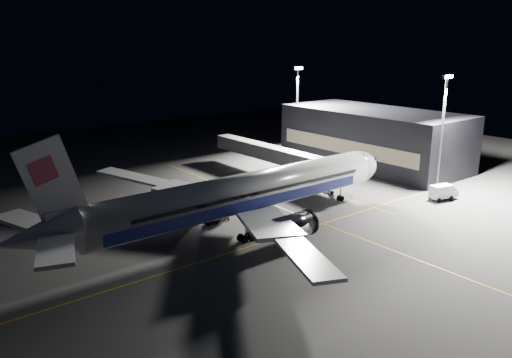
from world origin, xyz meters
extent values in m
plane|color=#4C4C4F|center=(0.00, 0.00, 0.00)|extent=(200.00, 200.00, 0.00)
cube|color=gold|center=(10.00, 0.00, 0.01)|extent=(0.25, 80.00, 0.01)
cube|color=gold|center=(0.00, -6.00, 0.01)|extent=(70.00, 0.25, 0.01)
cube|color=gold|center=(22.00, 10.00, 0.01)|extent=(0.25, 40.00, 0.01)
cylinder|color=silver|center=(0.00, 0.00, 5.30)|extent=(48.00, 5.60, 5.60)
ellipsoid|color=silver|center=(24.00, 0.00, 5.30)|extent=(8.96, 5.60, 5.60)
cube|color=black|center=(26.30, 0.00, 6.30)|extent=(2.20, 3.40, 0.90)
cone|color=silver|center=(-28.50, 0.00, 5.60)|extent=(9.00, 5.49, 5.49)
cube|color=navy|center=(-1.00, 2.78, 4.40)|extent=(42.24, 0.25, 1.50)
cube|color=navy|center=(-1.00, -2.78, 4.40)|extent=(42.24, 0.25, 1.50)
cube|color=silver|center=(-2.50, 8.00, 3.70)|extent=(11.36, 15.23, 1.53)
cube|color=silver|center=(-2.50, -8.00, 3.70)|extent=(11.36, 15.23, 1.53)
cube|color=silver|center=(-7.50, 20.50, 4.57)|extent=(8.57, 13.22, 1.31)
cube|color=silver|center=(-7.50, -20.50, 4.57)|extent=(8.57, 13.22, 1.31)
cube|color=silver|center=(-28.00, 5.20, 5.90)|extent=(6.20, 9.67, 0.45)
cube|color=silver|center=(-28.00, -5.20, 5.90)|extent=(6.20, 9.67, 0.45)
cube|color=white|center=(-26.20, 0.00, 11.50)|extent=(7.53, 0.40, 10.28)
cube|color=#D4486F|center=(-27.00, 0.00, 12.90)|extent=(3.22, 0.55, 3.22)
cylinder|color=#B7B7BF|center=(1.20, 9.00, 2.55)|extent=(5.60, 3.40, 3.40)
cylinder|color=#B7B7BF|center=(1.20, -9.00, 2.55)|extent=(5.60, 3.40, 3.40)
cylinder|color=#9999A0|center=(20.50, 0.00, 1.25)|extent=(0.26, 0.26, 2.50)
cylinder|color=black|center=(20.50, 0.00, 0.45)|extent=(0.90, 0.70, 0.90)
cylinder|color=#9999A0|center=(-3.00, 4.30, 1.25)|extent=(0.26, 0.26, 2.50)
cylinder|color=#9999A0|center=(-3.00, -4.30, 1.25)|extent=(0.26, 0.26, 2.50)
cylinder|color=black|center=(-3.00, 4.30, 0.55)|extent=(1.10, 1.60, 1.10)
cylinder|color=black|center=(-3.00, -4.30, 0.55)|extent=(1.10, 1.60, 1.10)
cube|color=black|center=(46.00, 14.00, 6.00)|extent=(18.00, 40.00, 12.00)
cube|color=brown|center=(36.95, 14.00, 5.00)|extent=(0.15, 36.00, 3.00)
cube|color=#B2B2B7|center=(22.00, 20.05, 4.60)|extent=(3.00, 33.90, 2.80)
cube|color=#B2B2B7|center=(22.00, 4.20, 4.60)|extent=(3.60, 3.20, 3.40)
cylinder|color=#9999A0|center=(22.00, 4.20, 1.55)|extent=(0.70, 0.70, 3.10)
cylinder|color=black|center=(22.00, 3.30, 0.35)|extent=(0.70, 0.30, 0.70)
cylinder|color=black|center=(22.00, 5.10, 0.35)|extent=(0.70, 0.30, 0.70)
cylinder|color=#59595E|center=(40.00, 32.00, 10.00)|extent=(0.44, 0.44, 20.00)
cube|color=#59595E|center=(40.00, 32.00, 20.30)|extent=(2.40, 0.50, 0.80)
cube|color=white|center=(40.00, 31.65, 20.30)|extent=(2.20, 0.15, 0.60)
cylinder|color=#59595E|center=(40.00, -6.00, 10.00)|extent=(0.44, 0.44, 20.00)
cube|color=#59595E|center=(40.00, -6.00, 20.30)|extent=(2.40, 0.50, 0.80)
cube|color=white|center=(40.00, -6.35, 20.30)|extent=(2.20, 0.15, 0.60)
cube|color=silver|center=(34.34, -10.37, 1.51)|extent=(4.24, 2.79, 2.14)
cube|color=silver|center=(36.62, -10.91, 0.93)|extent=(1.94, 2.16, 1.17)
cube|color=black|center=(36.62, -10.91, 1.41)|extent=(1.52, 1.88, 0.49)
cylinder|color=black|center=(35.90, -9.69, 0.39)|extent=(0.81, 0.42, 0.78)
cylinder|color=black|center=(35.43, -11.68, 0.39)|extent=(0.81, 0.42, 0.78)
cylinder|color=black|center=(33.25, -9.06, 0.39)|extent=(0.81, 0.42, 0.78)
cylinder|color=black|center=(32.78, -11.05, 0.39)|extent=(0.81, 0.42, 0.78)
cube|color=black|center=(-0.96, 9.68, 0.86)|extent=(3.19, 2.66, 1.26)
cube|color=black|center=(-0.96, 9.68, 1.66)|extent=(1.50, 1.50, 0.68)
sphere|color=#FFF2CC|center=(-1.83, 9.09, 0.86)|extent=(0.30, 0.30, 0.30)
sphere|color=#FFF2CC|center=(-0.79, 8.63, 0.86)|extent=(0.30, 0.30, 0.30)
cylinder|color=black|center=(0.37, 10.16, 0.34)|extent=(0.73, 0.50, 0.68)
cylinder|color=black|center=(-0.40, 8.38, 0.34)|extent=(0.73, 0.50, 0.68)
cylinder|color=black|center=(-1.51, 10.98, 0.34)|extent=(0.73, 0.50, 0.68)
cylinder|color=black|center=(-2.28, 9.19, 0.34)|extent=(0.73, 0.50, 0.68)
cone|color=#FF4A0A|center=(-7.46, 4.00, 0.32)|extent=(0.43, 0.43, 0.64)
cone|color=#FF4A0A|center=(0.02, 4.11, 0.31)|extent=(0.42, 0.42, 0.62)
cone|color=#FF4A0A|center=(4.25, 9.67, 0.26)|extent=(0.34, 0.34, 0.52)
camera|label=1|loc=(-41.22, -54.42, 26.12)|focal=35.00mm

